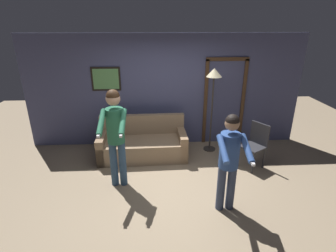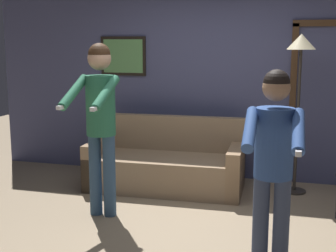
# 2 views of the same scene
# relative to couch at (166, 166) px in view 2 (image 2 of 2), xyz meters

# --- Properties ---
(ground_plane) EXTENTS (12.00, 12.00, 0.00)m
(ground_plane) POSITION_rel_couch_xyz_m (0.52, -1.30, -0.28)
(ground_plane) COLOR gray
(back_wall_assembly) EXTENTS (6.40, 0.10, 2.60)m
(back_wall_assembly) POSITION_rel_couch_xyz_m (0.53, 0.70, 1.02)
(back_wall_assembly) COLOR #494D74
(back_wall_assembly) RESTS_ON ground_plane
(couch) EXTENTS (1.93, 0.91, 0.87)m
(couch) POSITION_rel_couch_xyz_m (0.00, 0.00, 0.00)
(couch) COLOR #977B5E
(couch) RESTS_ON ground_plane
(torchiere_lamp) EXTENTS (0.33, 0.33, 1.91)m
(torchiere_lamp) POSITION_rel_couch_xyz_m (1.56, 0.24, 1.31)
(torchiere_lamp) COLOR #332D28
(torchiere_lamp) RESTS_ON ground_plane
(person_standing_left) EXTENTS (0.44, 0.72, 1.80)m
(person_standing_left) POSITION_rel_couch_xyz_m (-0.40, -1.11, 0.83)
(person_standing_left) COLOR #325071
(person_standing_left) RESTS_ON ground_plane
(person_standing_right) EXTENTS (0.44, 0.66, 1.61)m
(person_standing_right) POSITION_rel_couch_xyz_m (1.38, -1.87, 0.69)
(person_standing_right) COLOR #374360
(person_standing_right) RESTS_ON ground_plane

